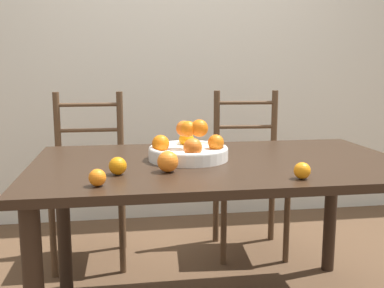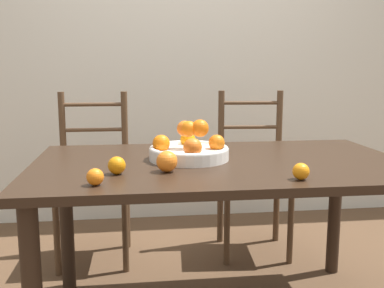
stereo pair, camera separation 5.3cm
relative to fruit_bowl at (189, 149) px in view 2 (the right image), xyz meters
The scene contains 9 objects.
wall_back 1.56m from the fruit_bowl, 84.79° to the left, with size 8.00×0.06×2.60m.
dining_table 0.20m from the fruit_bowl, 17.14° to the right, with size 1.64×0.96×0.76m.
fruit_bowl is the anchor object (origin of this frame).
orange_loose_0 0.39m from the fruit_bowl, 142.58° to the right, with size 0.07×0.07×0.07m.
orange_loose_1 0.55m from the fruit_bowl, 48.44° to the right, with size 0.06×0.06×0.06m.
orange_loose_2 0.55m from the fruit_bowl, 133.77° to the right, with size 0.06×0.06×0.06m.
orange_loose_3 0.25m from the fruit_bowl, 117.48° to the right, with size 0.08×0.08×0.08m.
chair_left 0.95m from the fruit_bowl, 123.83° to the left, with size 0.42×0.40×1.01m.
chair_right 0.95m from the fruit_bowl, 56.04° to the left, with size 0.45×0.43×1.01m.
Camera 2 is at (-0.37, -1.91, 1.17)m, focal length 42.00 mm.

